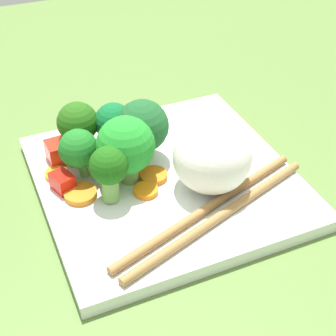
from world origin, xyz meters
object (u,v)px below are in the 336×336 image
square_plate (165,180)px  chopstick_pair (213,212)px  carrot_slice_0 (81,194)px  rice_mound (212,157)px  broccoli_floret_3 (79,149)px

square_plate → chopstick_pair: size_ratio=1.13×
square_plate → chopstick_pair: chopstick_pair is taller
carrot_slice_0 → chopstick_pair: chopstick_pair is taller
carrot_slice_0 → rice_mound: bearing=75.8°
broccoli_floret_3 → chopstick_pair: 13.80cm
carrot_slice_0 → chopstick_pair: 12.30cm
broccoli_floret_3 → rice_mound: bearing=61.8°
broccoli_floret_3 → chopstick_pair: bearing=44.1°
square_plate → rice_mound: 6.08cm
square_plate → rice_mound: size_ratio=3.30×
chopstick_pair → square_plate: bearing=84.3°
square_plate → carrot_slice_0: (0.11, -8.43, 0.97)cm
square_plate → broccoli_floret_3: size_ratio=4.53×
square_plate → chopstick_pair: (6.93, 1.80, 1.10)cm
rice_mound → carrot_slice_0: 12.52cm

